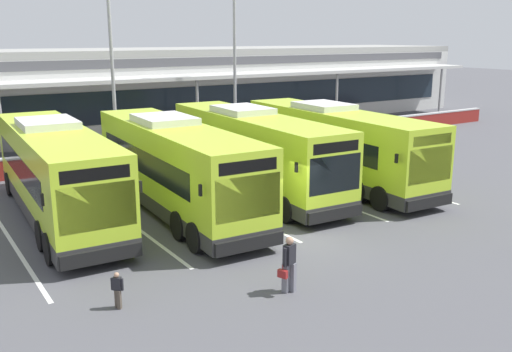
{
  "coord_description": "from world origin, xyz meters",
  "views": [
    {
      "loc": [
        -11.32,
        -15.08,
        6.94
      ],
      "look_at": [
        0.39,
        3.0,
        1.6
      ],
      "focal_mm": 39.67,
      "sensor_mm": 36.0,
      "label": 1
    }
  ],
  "objects_px": {
    "pedestrian_with_handbag": "(289,263)",
    "pedestrian_child": "(117,289)",
    "coach_bus_right_centre": "(335,146)",
    "lamp_post_centre": "(111,48)",
    "coach_bus_leftmost": "(56,174)",
    "coach_bus_left_centre": "(175,168)",
    "coach_bus_centre": "(253,153)",
    "lamp_post_east": "(235,46)"
  },
  "relations": [
    {
      "from": "pedestrian_child",
      "to": "lamp_post_east",
      "type": "distance_m",
      "value": 25.07
    },
    {
      "from": "coach_bus_centre",
      "to": "pedestrian_child",
      "type": "distance_m",
      "value": 12.2
    },
    {
      "from": "coach_bus_leftmost",
      "to": "coach_bus_right_centre",
      "type": "bearing_deg",
      "value": -6.92
    },
    {
      "from": "coach_bus_right_centre",
      "to": "coach_bus_centre",
      "type": "bearing_deg",
      "value": 168.07
    },
    {
      "from": "pedestrian_with_handbag",
      "to": "lamp_post_east",
      "type": "xyz_separation_m",
      "value": [
        10.75,
        20.84,
        5.43
      ]
    },
    {
      "from": "coach_bus_left_centre",
      "to": "lamp_post_centre",
      "type": "distance_m",
      "value": 12.16
    },
    {
      "from": "pedestrian_child",
      "to": "coach_bus_leftmost",
      "type": "bearing_deg",
      "value": 85.45
    },
    {
      "from": "coach_bus_centre",
      "to": "coach_bus_leftmost",
      "type": "bearing_deg",
      "value": 175.53
    },
    {
      "from": "pedestrian_with_handbag",
      "to": "pedestrian_child",
      "type": "height_order",
      "value": "pedestrian_with_handbag"
    },
    {
      "from": "coach_bus_centre",
      "to": "pedestrian_with_handbag",
      "type": "height_order",
      "value": "coach_bus_centre"
    },
    {
      "from": "lamp_post_centre",
      "to": "lamp_post_east",
      "type": "xyz_separation_m",
      "value": [
        8.63,
        1.01,
        0.0
      ]
    },
    {
      "from": "coach_bus_left_centre",
      "to": "pedestrian_with_handbag",
      "type": "bearing_deg",
      "value": -94.13
    },
    {
      "from": "lamp_post_centre",
      "to": "pedestrian_with_handbag",
      "type": "bearing_deg",
      "value": -96.08
    },
    {
      "from": "coach_bus_left_centre",
      "to": "coach_bus_leftmost",
      "type": "bearing_deg",
      "value": 160.03
    },
    {
      "from": "coach_bus_centre",
      "to": "coach_bus_right_centre",
      "type": "distance_m",
      "value": 4.21
    },
    {
      "from": "pedestrian_with_handbag",
      "to": "pedestrian_child",
      "type": "distance_m",
      "value": 4.63
    },
    {
      "from": "coach_bus_leftmost",
      "to": "coach_bus_right_centre",
      "type": "height_order",
      "value": "same"
    },
    {
      "from": "coach_bus_centre",
      "to": "coach_bus_right_centre",
      "type": "height_order",
      "value": "same"
    },
    {
      "from": "coach_bus_left_centre",
      "to": "coach_bus_right_centre",
      "type": "xyz_separation_m",
      "value": [
        8.42,
        0.01,
        0.0
      ]
    },
    {
      "from": "coach_bus_right_centre",
      "to": "coach_bus_left_centre",
      "type": "bearing_deg",
      "value": -179.93
    },
    {
      "from": "pedestrian_with_handbag",
      "to": "lamp_post_east",
      "type": "relative_size",
      "value": 0.15
    },
    {
      "from": "pedestrian_with_handbag",
      "to": "lamp_post_centre",
      "type": "height_order",
      "value": "lamp_post_centre"
    },
    {
      "from": "coach_bus_left_centre",
      "to": "lamp_post_centre",
      "type": "height_order",
      "value": "lamp_post_centre"
    },
    {
      "from": "coach_bus_right_centre",
      "to": "pedestrian_child",
      "type": "distance_m",
      "value": 15.13
    },
    {
      "from": "pedestrian_with_handbag",
      "to": "lamp_post_centre",
      "type": "distance_m",
      "value": 20.67
    },
    {
      "from": "coach_bus_right_centre",
      "to": "lamp_post_centre",
      "type": "bearing_deg",
      "value": 121.79
    },
    {
      "from": "coach_bus_right_centre",
      "to": "lamp_post_east",
      "type": "distance_m",
      "value": 13.11
    },
    {
      "from": "coach_bus_leftmost",
      "to": "coach_bus_left_centre",
      "type": "xyz_separation_m",
      "value": [
        4.26,
        -1.55,
        0.0
      ]
    },
    {
      "from": "coach_bus_right_centre",
      "to": "lamp_post_east",
      "type": "xyz_separation_m",
      "value": [
        1.7,
        12.19,
        4.5
      ]
    },
    {
      "from": "coach_bus_leftmost",
      "to": "coach_bus_left_centre",
      "type": "height_order",
      "value": "same"
    },
    {
      "from": "pedestrian_with_handbag",
      "to": "coach_bus_left_centre",
      "type": "bearing_deg",
      "value": 85.87
    },
    {
      "from": "coach_bus_leftmost",
      "to": "lamp_post_centre",
      "type": "distance_m",
      "value": 12.1
    },
    {
      "from": "coach_bus_leftmost",
      "to": "pedestrian_child",
      "type": "xyz_separation_m",
      "value": [
        -0.68,
        -8.54,
        -1.24
      ]
    },
    {
      "from": "coach_bus_centre",
      "to": "coach_bus_right_centre",
      "type": "bearing_deg",
      "value": -11.93
    },
    {
      "from": "coach_bus_left_centre",
      "to": "lamp_post_centre",
      "type": "relative_size",
      "value": 1.11
    },
    {
      "from": "lamp_post_centre",
      "to": "pedestrian_child",
      "type": "bearing_deg",
      "value": -109.48
    },
    {
      "from": "coach_bus_centre",
      "to": "lamp_post_centre",
      "type": "distance_m",
      "value": 11.6
    },
    {
      "from": "coach_bus_right_centre",
      "to": "lamp_post_centre",
      "type": "distance_m",
      "value": 13.91
    },
    {
      "from": "coach_bus_leftmost",
      "to": "coach_bus_left_centre",
      "type": "distance_m",
      "value": 4.54
    },
    {
      "from": "pedestrian_with_handbag",
      "to": "lamp_post_east",
      "type": "bearing_deg",
      "value": 62.72
    },
    {
      "from": "pedestrian_with_handbag",
      "to": "coach_bus_leftmost",
      "type": "bearing_deg",
      "value": 109.67
    },
    {
      "from": "coach_bus_right_centre",
      "to": "pedestrian_with_handbag",
      "type": "relative_size",
      "value": 7.57
    }
  ]
}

